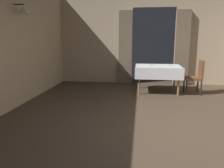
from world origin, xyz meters
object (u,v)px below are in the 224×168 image
Objects in this scene: chair_mid_right at (196,75)px; plate_mid_b at (150,65)px; plate_mid_a at (168,65)px; dining_table_mid at (158,69)px.

chair_mid_right is 5.15× the size of plate_mid_b.
plate_mid_b is at bearing -178.60° from plate_mid_a.
chair_mid_right is 0.81m from plate_mid_a.
plate_mid_a is at bearing 27.08° from dining_table_mid.
dining_table_mid is 1.38× the size of chair_mid_right.
plate_mid_b is (-1.26, 0.26, 0.24)m from chair_mid_right.
plate_mid_b is (-0.54, -0.01, 0.00)m from plate_mid_a.
chair_mid_right is 1.31m from plate_mid_b.
chair_mid_right is (1.03, -0.12, -0.13)m from dining_table_mid.
plate_mid_a is 1.11× the size of plate_mid_b.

